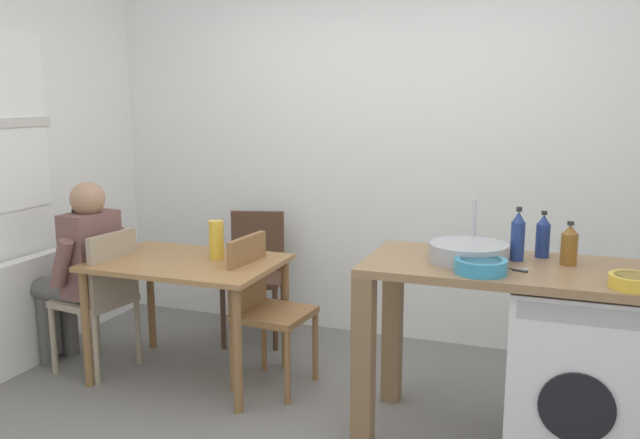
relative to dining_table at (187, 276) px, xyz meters
The scene contains 18 objects.
wall_back 1.66m from the dining_table, 50.83° to the left, with size 4.60×0.10×2.70m, color white.
radiator 1.15m from the dining_table, 165.11° to the right, with size 0.10×0.80×0.70m, color white.
dining_table is the anchor object (origin of this frame).
chair_person_seat 0.57m from the dining_table, 168.68° to the right, with size 0.45×0.45×0.90m.
chair_opposite 0.50m from the dining_table, ahead, with size 0.43×0.43×0.90m.
chair_spare_by_wall 0.79m from the dining_table, 84.01° to the left, with size 0.49×0.49×0.90m.
seated_person 0.71m from the dining_table, behind, with size 0.52×0.53×1.20m.
kitchen_counter 1.75m from the dining_table, ahead, with size 1.50×0.68×0.92m.
washing_machine 2.23m from the dining_table, ahead, with size 0.60×0.61×0.86m.
sink_basin 1.72m from the dining_table, ahead, with size 0.38×0.38×0.09m, color #9EA0A5.
tap 1.73m from the dining_table, ahead, with size 0.02×0.02×0.28m, color #B2B2B7.
bottle_tall_green 1.95m from the dining_table, ahead, with size 0.07×0.07×0.26m.
bottle_squat_brown 2.05m from the dining_table, ahead, with size 0.07×0.07×0.23m.
bottle_clear_small 2.17m from the dining_table, ahead, with size 0.08×0.08×0.21m.
mixing_bowl 1.83m from the dining_table, 11.92° to the right, with size 0.24×0.24×0.07m.
colander 2.45m from the dining_table, ahead, with size 0.20×0.20×0.06m.
vase 0.28m from the dining_table, 33.69° to the left, with size 0.09×0.09×0.23m, color gold.
scissors 1.94m from the dining_table, ahead, with size 0.15×0.06×0.01m.
Camera 1 is at (1.13, -2.76, 1.71)m, focal length 37.11 mm.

